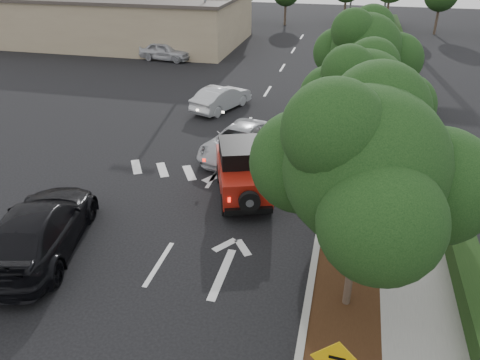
% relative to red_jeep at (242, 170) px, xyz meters
% --- Properties ---
extents(ground, '(120.00, 120.00, 0.00)m').
position_rel_red_jeep_xyz_m(ground, '(-1.47, -4.82, -1.03)').
color(ground, black).
rests_on(ground, ground).
extents(curb, '(0.20, 70.00, 0.15)m').
position_rel_red_jeep_xyz_m(curb, '(3.13, 7.18, -0.96)').
color(curb, '#9E9B93').
rests_on(curb, ground).
extents(planting_strip, '(1.80, 70.00, 0.12)m').
position_rel_red_jeep_xyz_m(planting_strip, '(4.13, 7.18, -0.97)').
color(planting_strip, black).
rests_on(planting_strip, ground).
extents(sidewalk, '(2.00, 70.00, 0.12)m').
position_rel_red_jeep_xyz_m(sidewalk, '(6.03, 7.18, -0.97)').
color(sidewalk, gray).
rests_on(sidewalk, ground).
extents(hedge, '(0.80, 70.00, 0.80)m').
position_rel_red_jeep_xyz_m(hedge, '(7.43, 7.18, -0.63)').
color(hedge, black).
rests_on(hedge, ground).
extents(commercial_building, '(22.00, 12.00, 4.00)m').
position_rel_red_jeep_xyz_m(commercial_building, '(-17.47, 25.18, 0.97)').
color(commercial_building, gray).
rests_on(commercial_building, ground).
extents(transmission_tower, '(7.00, 4.00, 28.00)m').
position_rel_red_jeep_xyz_m(transmission_tower, '(4.53, 43.18, -1.03)').
color(transmission_tower, slate).
rests_on(transmission_tower, ground).
extents(street_tree_near, '(3.80, 3.80, 5.92)m').
position_rel_red_jeep_xyz_m(street_tree_near, '(4.13, -5.32, -1.03)').
color(street_tree_near, black).
rests_on(street_tree_near, ground).
extents(street_tree_mid, '(3.20, 3.20, 5.32)m').
position_rel_red_jeep_xyz_m(street_tree_mid, '(4.13, 1.68, -1.03)').
color(street_tree_mid, black).
rests_on(street_tree_mid, ground).
extents(street_tree_far, '(3.40, 3.40, 5.62)m').
position_rel_red_jeep_xyz_m(street_tree_far, '(4.13, 8.18, -1.03)').
color(street_tree_far, black).
rests_on(street_tree_far, ground).
extents(light_pole_a, '(2.00, 0.22, 9.00)m').
position_rel_red_jeep_xyz_m(light_pole_a, '(-7.97, 21.18, -1.03)').
color(light_pole_a, slate).
rests_on(light_pole_a, ground).
extents(light_pole_b, '(2.00, 0.22, 9.00)m').
position_rel_red_jeep_xyz_m(light_pole_b, '(-8.97, 33.18, -1.03)').
color(light_pole_b, slate).
rests_on(light_pole_b, ground).
extents(red_jeep, '(2.88, 4.16, 2.04)m').
position_rel_red_jeep_xyz_m(red_jeep, '(0.00, 0.00, 0.00)').
color(red_jeep, black).
rests_on(red_jeep, ground).
extents(silver_suv_ahead, '(3.27, 5.14, 1.32)m').
position_rel_red_jeep_xyz_m(silver_suv_ahead, '(-0.97, 3.42, -0.37)').
color(silver_suv_ahead, '#AAACB2').
rests_on(silver_suv_ahead, ground).
extents(black_suv_oncoming, '(3.59, 6.12, 1.66)m').
position_rel_red_jeep_xyz_m(black_suv_oncoming, '(-5.27, -5.02, -0.20)').
color(black_suv_oncoming, black).
rests_on(black_suv_oncoming, ground).
extents(silver_sedan_oncoming, '(2.80, 4.30, 1.34)m').
position_rel_red_jeep_xyz_m(silver_sedan_oncoming, '(-3.39, 9.20, -0.37)').
color(silver_sedan_oncoming, '#B3B6BB').
rests_on(silver_sedan_oncoming, ground).
extents(parked_suv, '(4.34, 2.20, 1.42)m').
position_rel_red_jeep_xyz_m(parked_suv, '(-10.79, 19.38, -0.33)').
color(parked_suv, '#B7B8BF').
rests_on(parked_suv, ground).
extents(terracotta_planter, '(0.64, 0.64, 1.12)m').
position_rel_red_jeep_xyz_m(terracotta_planter, '(5.13, -1.69, -0.28)').
color(terracotta_planter, brown).
rests_on(terracotta_planter, ground).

